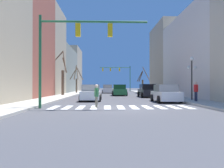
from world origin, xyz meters
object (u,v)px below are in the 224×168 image
car_parked_left_far (91,93)px  pedestrian_waiting_at_curb (96,94)px  street_tree_left_far (62,76)px  pedestrian_on_left_sidewalk (196,89)px  street_tree_right_mid (143,82)px  traffic_signal_near (72,40)px  car_parked_left_near (107,89)px  car_at_intersection (119,90)px  car_driving_toward_lane (166,94)px  street_lamp_right_corner (192,69)px  car_parked_left_mid (147,91)px  street_tree_left_near (76,79)px  traffic_signal_far (119,72)px

car_parked_left_far → pedestrian_waiting_at_curb: bearing=6.9°
car_parked_left_far → street_tree_left_far: street_tree_left_far is taller
car_parked_left_far → street_tree_left_far: 11.34m
car_parked_left_far → pedestrian_on_left_sidewalk: bearing=72.4°
street_tree_right_mid → traffic_signal_near: bearing=-107.3°
car_parked_left_far → car_parked_left_near: size_ratio=0.95×
pedestrian_on_left_sidewalk → pedestrian_waiting_at_curb: 9.18m
car_at_intersection → pedestrian_on_left_sidewalk: size_ratio=2.83×
car_parked_left_near → car_driving_toward_lane: car_parked_left_near is taller
street_lamp_right_corner → car_parked_left_far: bearing=173.5°
car_parked_left_mid → street_tree_right_mid: size_ratio=0.88×
traffic_signal_near → car_parked_left_mid: traffic_signal_near is taller
car_driving_toward_lane → street_tree_left_near: 25.55m
street_tree_left_near → traffic_signal_far: bearing=56.8°
street_tree_left_near → car_parked_left_near: bearing=9.8°
street_tree_left_near → street_tree_left_far: (-0.58, -10.98, 0.09)m
traffic_signal_near → street_tree_left_near: traffic_signal_near is taller
traffic_signal_near → street_lamp_right_corner: 12.00m
traffic_signal_near → street_tree_left_far: size_ratio=1.11×
car_parked_left_far → street_tree_left_near: size_ratio=0.83×
traffic_signal_near → car_parked_left_near: size_ratio=1.52×
car_parked_left_far → street_tree_left_far: (-4.82, 10.05, 2.08)m
car_parked_left_mid → car_at_intersection: bearing=36.0°
car_parked_left_near → car_at_intersection: car_parked_left_near is taller
car_driving_toward_lane → pedestrian_waiting_at_curb: 7.70m
car_parked_left_far → car_parked_left_mid: bearing=134.3°
street_lamp_right_corner → pedestrian_waiting_at_curb: 10.60m
car_parked_left_near → street_tree_left_far: street_tree_left_far is taller
traffic_signal_near → pedestrian_waiting_at_curb: 3.85m
car_parked_left_mid → street_tree_left_near: street_tree_left_near is taller
car_at_intersection → street_tree_right_mid: 15.18m
car_parked_left_near → car_parked_left_mid: bearing=18.1°
pedestrian_waiting_at_curb → pedestrian_on_left_sidewalk: bearing=-81.6°
pedestrian_waiting_at_curb → car_driving_toward_lane: bearing=-67.5°
car_parked_left_near → car_driving_toward_lane: (5.04, -23.98, -0.05)m
street_tree_left_far → pedestrian_waiting_at_curb: bearing=-71.4°
street_tree_right_mid → street_tree_left_near: size_ratio=1.01×
car_parked_left_mid → car_at_intersection: (-3.34, 4.60, -0.01)m
street_lamp_right_corner → car_parked_left_mid: 8.50m
traffic_signal_near → car_parked_left_mid: bearing=61.3°
traffic_signal_far → pedestrian_on_left_sidewalk: 38.25m
car_driving_toward_lane → traffic_signal_near: bearing=124.7°
car_parked_left_far → street_tree_left_far: size_ratio=0.70×
car_parked_left_far → car_at_intersection: size_ratio=0.94×
street_lamp_right_corner → street_tree_left_near: bearing=121.9°
car_parked_left_far → street_tree_right_mid: (9.33, 25.17, 1.60)m
street_tree_right_mid → car_parked_left_far: bearing=-110.3°
car_driving_toward_lane → car_parked_left_far: bearing=74.3°
car_at_intersection → car_driving_toward_lane: size_ratio=1.11×
car_at_intersection → pedestrian_on_left_sidewalk: 15.27m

